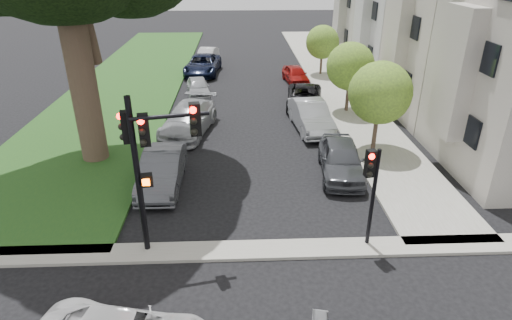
{
  "coord_description": "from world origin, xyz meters",
  "views": [
    {
      "loc": [
        -0.62,
        -9.67,
        9.12
      ],
      "look_at": [
        0.0,
        5.0,
        2.0
      ],
      "focal_mm": 30.0,
      "sensor_mm": 36.0,
      "label": 1
    }
  ],
  "objects_px": {
    "car_parked_6": "(189,119)",
    "car_parked_8": "(203,65)",
    "car_parked_7": "(198,87)",
    "car_parked_9": "(207,56)",
    "car_parked_1": "(311,116)",
    "car_parked_5": "(162,170)",
    "car_parked_3": "(295,74)",
    "traffic_signal_secondary": "(372,181)",
    "car_parked_0": "(341,159)",
    "small_tree_c": "(322,42)",
    "small_tree_b": "(350,66)",
    "car_parked_2": "(305,97)",
    "small_tree_a": "(380,93)",
    "traffic_signal_main": "(149,149)"
  },
  "relations": [
    {
      "from": "car_parked_6",
      "to": "car_parked_8",
      "type": "height_order",
      "value": "car_parked_6"
    },
    {
      "from": "car_parked_7",
      "to": "car_parked_9",
      "type": "height_order",
      "value": "car_parked_9"
    },
    {
      "from": "car_parked_1",
      "to": "car_parked_5",
      "type": "distance_m",
      "value": 9.72
    },
    {
      "from": "car_parked_3",
      "to": "car_parked_6",
      "type": "xyz_separation_m",
      "value": [
        -7.24,
        -9.95,
        0.15
      ]
    },
    {
      "from": "traffic_signal_secondary",
      "to": "car_parked_1",
      "type": "distance_m",
      "value": 11.0
    },
    {
      "from": "car_parked_0",
      "to": "car_parked_9",
      "type": "xyz_separation_m",
      "value": [
        -7.4,
        22.34,
        -0.12
      ]
    },
    {
      "from": "traffic_signal_secondary",
      "to": "car_parked_9",
      "type": "xyz_separation_m",
      "value": [
        -7.05,
        27.63,
        -1.88
      ]
    },
    {
      "from": "small_tree_c",
      "to": "small_tree_b",
      "type": "bearing_deg",
      "value": -90.0
    },
    {
      "from": "car_parked_2",
      "to": "car_parked_3",
      "type": "xyz_separation_m",
      "value": [
        0.14,
        5.83,
        -0.03
      ]
    },
    {
      "from": "small_tree_c",
      "to": "small_tree_a",
      "type": "bearing_deg",
      "value": -90.0
    },
    {
      "from": "car_parked_2",
      "to": "car_parked_5",
      "type": "xyz_separation_m",
      "value": [
        -7.62,
        -10.27,
        0.09
      ]
    },
    {
      "from": "small_tree_a",
      "to": "car_parked_8",
      "type": "height_order",
      "value": "small_tree_a"
    },
    {
      "from": "small_tree_b",
      "to": "car_parked_8",
      "type": "relative_size",
      "value": 0.79
    },
    {
      "from": "car_parked_1",
      "to": "car_parked_7",
      "type": "xyz_separation_m",
      "value": [
        -6.9,
        6.64,
        -0.16
      ]
    },
    {
      "from": "car_parked_5",
      "to": "car_parked_0",
      "type": "bearing_deg",
      "value": 5.6
    },
    {
      "from": "traffic_signal_main",
      "to": "car_parked_3",
      "type": "relative_size",
      "value": 1.42
    },
    {
      "from": "small_tree_a",
      "to": "traffic_signal_main",
      "type": "xyz_separation_m",
      "value": [
        -9.57,
        -7.76,
        0.72
      ]
    },
    {
      "from": "car_parked_5",
      "to": "car_parked_6",
      "type": "bearing_deg",
      "value": 85.43
    },
    {
      "from": "small_tree_a",
      "to": "small_tree_c",
      "type": "xyz_separation_m",
      "value": [
        0.0,
        15.1,
        -0.38
      ]
    },
    {
      "from": "car_parked_3",
      "to": "car_parked_8",
      "type": "height_order",
      "value": "car_parked_8"
    },
    {
      "from": "car_parked_3",
      "to": "car_parked_5",
      "type": "distance_m",
      "value": 17.87
    },
    {
      "from": "small_tree_c",
      "to": "traffic_signal_main",
      "type": "height_order",
      "value": "traffic_signal_main"
    },
    {
      "from": "car_parked_8",
      "to": "traffic_signal_secondary",
      "type": "bearing_deg",
      "value": -68.09
    },
    {
      "from": "traffic_signal_main",
      "to": "car_parked_7",
      "type": "relative_size",
      "value": 1.44
    },
    {
      "from": "car_parked_9",
      "to": "car_parked_1",
      "type": "bearing_deg",
      "value": -56.37
    },
    {
      "from": "car_parked_0",
      "to": "car_parked_3",
      "type": "xyz_separation_m",
      "value": [
        -0.13,
        15.35,
        -0.13
      ]
    },
    {
      "from": "traffic_signal_secondary",
      "to": "car_parked_5",
      "type": "xyz_separation_m",
      "value": [
        -7.54,
        4.54,
        -1.78
      ]
    },
    {
      "from": "traffic_signal_main",
      "to": "traffic_signal_secondary",
      "type": "xyz_separation_m",
      "value": [
        6.96,
        -0.04,
        -1.22
      ]
    },
    {
      "from": "car_parked_0",
      "to": "car_parked_5",
      "type": "xyz_separation_m",
      "value": [
        -7.89,
        -0.75,
        -0.02
      ]
    },
    {
      "from": "car_parked_5",
      "to": "car_parked_6",
      "type": "distance_m",
      "value": 6.17
    },
    {
      "from": "traffic_signal_secondary",
      "to": "car_parked_0",
      "type": "distance_m",
      "value": 5.59
    },
    {
      "from": "small_tree_a",
      "to": "traffic_signal_main",
      "type": "distance_m",
      "value": 12.34
    },
    {
      "from": "small_tree_c",
      "to": "car_parked_9",
      "type": "relative_size",
      "value": 1.0
    },
    {
      "from": "car_parked_8",
      "to": "small_tree_b",
      "type": "bearing_deg",
      "value": -40.49
    },
    {
      "from": "car_parked_3",
      "to": "car_parked_8",
      "type": "xyz_separation_m",
      "value": [
        -7.37,
        3.01,
        0.12
      ]
    },
    {
      "from": "car_parked_2",
      "to": "small_tree_c",
      "type": "bearing_deg",
      "value": 81.02
    },
    {
      "from": "car_parked_2",
      "to": "car_parked_8",
      "type": "distance_m",
      "value": 11.42
    },
    {
      "from": "car_parked_8",
      "to": "car_parked_9",
      "type": "relative_size",
      "value": 1.38
    },
    {
      "from": "car_parked_2",
      "to": "car_parked_6",
      "type": "relative_size",
      "value": 0.89
    },
    {
      "from": "car_parked_3",
      "to": "car_parked_6",
      "type": "distance_m",
      "value": 12.31
    },
    {
      "from": "car_parked_5",
      "to": "car_parked_7",
      "type": "distance_m",
      "value": 12.97
    },
    {
      "from": "traffic_signal_main",
      "to": "car_parked_0",
      "type": "distance_m",
      "value": 9.48
    },
    {
      "from": "small_tree_a",
      "to": "car_parked_8",
      "type": "relative_size",
      "value": 0.82
    },
    {
      "from": "car_parked_2",
      "to": "car_parked_9",
      "type": "bearing_deg",
      "value": 127.42
    },
    {
      "from": "car_parked_0",
      "to": "car_parked_8",
      "type": "distance_m",
      "value": 19.83
    },
    {
      "from": "small_tree_c",
      "to": "car_parked_0",
      "type": "distance_m",
      "value": 17.86
    },
    {
      "from": "car_parked_2",
      "to": "small_tree_b",
      "type": "bearing_deg",
      "value": -15.43
    },
    {
      "from": "small_tree_a",
      "to": "small_tree_c",
      "type": "bearing_deg",
      "value": 90.0
    },
    {
      "from": "small_tree_b",
      "to": "car_parked_3",
      "type": "bearing_deg",
      "value": 108.97
    },
    {
      "from": "small_tree_c",
      "to": "car_parked_5",
      "type": "relative_size",
      "value": 0.86
    }
  ]
}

